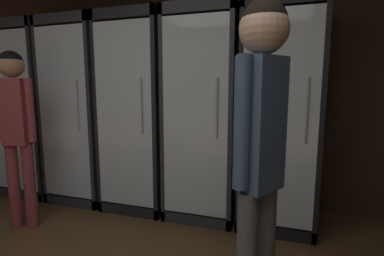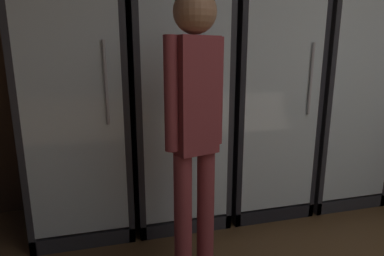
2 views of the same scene
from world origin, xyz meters
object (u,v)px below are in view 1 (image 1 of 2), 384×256
object	(u,v)px
shopper_far	(260,135)
cooler_far_right	(280,120)
cooler_far_left	(40,111)
shopper_near	(16,118)
cooler_left	(88,114)
cooler_right	(206,118)
cooler_center	(143,115)

from	to	relation	value
shopper_far	cooler_far_right	bearing A→B (deg)	87.13
cooler_far_left	shopper_near	world-z (taller)	cooler_far_left
cooler_left	cooler_far_right	xyz separation A→B (m)	(2.09, -0.00, 0.00)
cooler_far_left	shopper_far	distance (m)	3.06
cooler_far_left	cooler_left	world-z (taller)	same
cooler_right	cooler_far_right	world-z (taller)	same
cooler_right	shopper_far	world-z (taller)	cooler_right
cooler_center	cooler_far_left	bearing A→B (deg)	-180.00
cooler_center	cooler_right	distance (m)	0.70
cooler_far_left	cooler_center	world-z (taller)	same
cooler_center	cooler_far_right	distance (m)	1.40
cooler_far_left	cooler_center	bearing A→B (deg)	0.00
cooler_right	shopper_far	size ratio (longest dim) A/B	1.21
shopper_near	shopper_far	size ratio (longest dim) A/B	0.96
cooler_center	cooler_far_right	world-z (taller)	same
cooler_center	shopper_far	xyz separation A→B (m)	(1.33, -1.40, 0.08)
cooler_far_right	shopper_far	world-z (taller)	cooler_far_right
cooler_center	shopper_far	distance (m)	1.93
cooler_far_right	shopper_near	distance (m)	2.33
cooler_left	shopper_far	size ratio (longest dim) A/B	1.21
cooler_far_left	shopper_far	xyz separation A→B (m)	(2.72, -1.40, 0.08)
cooler_center	shopper_far	world-z (taller)	cooler_center
cooler_center	cooler_right	size ratio (longest dim) A/B	1.00
cooler_right	cooler_far_right	size ratio (longest dim) A/B	1.00
cooler_right	shopper_near	world-z (taller)	cooler_right
shopper_near	shopper_far	distance (m)	2.17
cooler_far_left	shopper_far	bearing A→B (deg)	-27.22
shopper_far	cooler_left	bearing A→B (deg)	145.31
cooler_right	shopper_near	distance (m)	1.70
cooler_far_left	cooler_center	size ratio (longest dim) A/B	1.00
cooler_left	cooler_far_right	world-z (taller)	same
shopper_near	shopper_far	world-z (taller)	shopper_far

